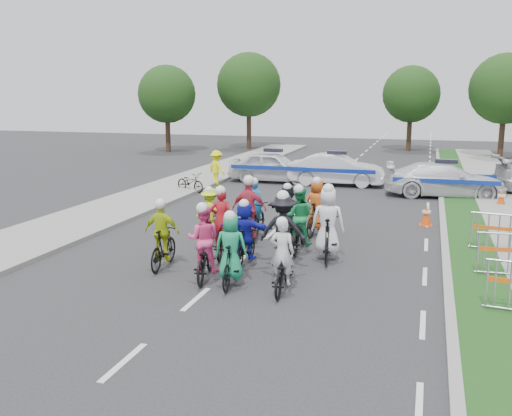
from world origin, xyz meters
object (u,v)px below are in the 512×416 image
(rider_6, at_px, (222,232))
(tree_3, at_px, (249,85))
(rider_5, at_px, (245,237))
(rider_11, at_px, (288,215))
(police_car_1, at_px, (337,170))
(cone_1, at_px, (501,198))
(tree_0, at_px, (167,94))
(rider_1, at_px, (231,256))
(rider_7, at_px, (328,230))
(tree_4, at_px, (411,94))
(rider_2, at_px, (204,250))
(tree_1, at_px, (506,89))
(rider_9, at_px, (250,218))
(marshal_hiviz, at_px, (217,168))
(rider_12, at_px, (255,214))
(rider_8, at_px, (299,226))
(rider_0, at_px, (283,267))
(police_car_2, at_px, (445,180))
(rider_4, at_px, (283,240))
(rider_10, at_px, (210,220))
(cone_0, at_px, (426,215))
(rider_3, at_px, (163,241))
(barrier_2, at_px, (509,235))
(police_car_0, at_px, (273,167))
(rider_13, at_px, (317,212))
(parked_bike, at_px, (190,182))

(rider_6, relative_size, tree_3, 0.27)
(rider_5, xyz_separation_m, rider_11, (0.40, 2.86, -0.00))
(police_car_1, distance_m, cone_1, 7.72)
(tree_0, height_order, tree_3, tree_3)
(rider_1, relative_size, police_car_1, 0.39)
(rider_7, bearing_deg, tree_4, -98.47)
(rider_2, xyz_separation_m, tree_1, (9.34, 28.66, 3.85))
(rider_9, height_order, marshal_hiviz, rider_9)
(rider_12, bearing_deg, rider_8, 138.53)
(rider_7, relative_size, rider_12, 1.16)
(rider_0, relative_size, rider_5, 0.99)
(police_car_1, xyz_separation_m, tree_4, (2.60, 17.92, 3.46))
(rider_6, relative_size, cone_1, 2.80)
(police_car_2, distance_m, tree_1, 16.54)
(rider_4, bearing_deg, tree_1, -108.85)
(rider_10, distance_m, rider_12, 1.70)
(tree_4, bearing_deg, cone_0, -86.50)
(rider_3, bearing_deg, police_car_2, -124.01)
(rider_0, height_order, tree_0, tree_0)
(rider_11, xyz_separation_m, barrier_2, (6.07, -0.00, -0.16))
(police_car_0, bearing_deg, rider_0, -164.27)
(rider_10, height_order, rider_12, rider_12)
(rider_3, xyz_separation_m, barrier_2, (8.34, 3.67, -0.12))
(rider_4, distance_m, tree_4, 31.80)
(rider_5, bearing_deg, police_car_1, -91.46)
(marshal_hiviz, bearing_deg, rider_1, 144.30)
(rider_5, xyz_separation_m, rider_10, (-1.68, 1.91, -0.08))
(rider_3, height_order, rider_5, rider_3)
(rider_5, bearing_deg, rider_6, -38.69)
(rider_4, bearing_deg, tree_3, -74.04)
(rider_12, xyz_separation_m, marshal_hiviz, (-4.50, 8.53, 0.23))
(rider_12, height_order, tree_4, tree_4)
(cone_1, bearing_deg, rider_8, -126.28)
(rider_5, distance_m, tree_3, 31.06)
(rider_4, bearing_deg, rider_7, -126.79)
(rider_2, xyz_separation_m, rider_6, (-0.29, 1.98, -0.05))
(rider_13, xyz_separation_m, cone_0, (3.20, 2.32, -0.37))
(rider_0, relative_size, rider_9, 0.84)
(rider_1, xyz_separation_m, police_car_2, (4.81, 13.31, 0.02))
(rider_9, height_order, police_car_1, rider_9)
(rider_12, xyz_separation_m, cone_0, (5.09, 2.59, -0.24))
(rider_5, height_order, marshal_hiviz, rider_5)
(rider_8, bearing_deg, parked_bike, -52.45)
(rider_13, height_order, police_car_2, rider_13)
(rider_13, xyz_separation_m, parked_bike, (-6.83, 6.13, -0.29))
(rider_12, xyz_separation_m, police_car_0, (-2.19, 10.19, 0.16))
(police_car_1, height_order, cone_0, police_car_1)
(rider_5, bearing_deg, rider_1, 96.25)
(rider_12, bearing_deg, police_car_1, -94.09)
(rider_12, bearing_deg, police_car_2, -123.36)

